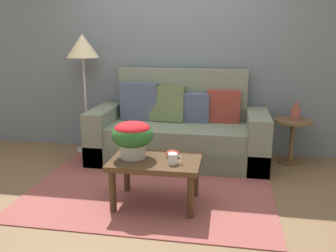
% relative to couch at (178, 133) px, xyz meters
% --- Properties ---
extents(ground_plane, '(14.00, 14.00, 0.00)m').
position_rel_couch_xyz_m(ground_plane, '(-0.14, -0.84, -0.35)').
color(ground_plane, brown).
extents(wall_back, '(6.40, 0.12, 2.84)m').
position_rel_couch_xyz_m(wall_back, '(-0.14, 0.47, 1.07)').
color(wall_back, slate).
rests_on(wall_back, ground).
extents(area_rug, '(2.42, 1.97, 0.01)m').
position_rel_couch_xyz_m(area_rug, '(-0.14, -0.87, -0.35)').
color(area_rug, '#994C47').
rests_on(area_rug, ground).
extents(couch, '(2.14, 0.87, 1.12)m').
position_rel_couch_xyz_m(couch, '(0.00, 0.00, 0.00)').
color(couch, '#626B59').
rests_on(couch, ground).
extents(coffee_table, '(0.81, 0.57, 0.44)m').
position_rel_couch_xyz_m(coffee_table, '(-0.03, -1.25, 0.02)').
color(coffee_table, '#442D1B').
rests_on(coffee_table, ground).
extents(side_table, '(0.45, 0.45, 0.54)m').
position_rel_couch_xyz_m(side_table, '(1.38, 0.13, 0.03)').
color(side_table, brown).
rests_on(side_table, ground).
extents(floor_lamp, '(0.42, 0.42, 1.55)m').
position_rel_couch_xyz_m(floor_lamp, '(-1.27, 0.16, 0.96)').
color(floor_lamp, '#B2B2B7').
rests_on(floor_lamp, ground).
extents(potted_plant, '(0.38, 0.38, 0.34)m').
position_rel_couch_xyz_m(potted_plant, '(-0.24, -1.24, 0.30)').
color(potted_plant, '#B7B2A8').
rests_on(potted_plant, coffee_table).
extents(coffee_mug, '(0.13, 0.09, 0.09)m').
position_rel_couch_xyz_m(coffee_mug, '(0.15, -1.35, 0.14)').
color(coffee_mug, white).
rests_on(coffee_mug, coffee_table).
extents(snack_bowl, '(0.12, 0.12, 0.06)m').
position_rel_couch_xyz_m(snack_bowl, '(0.11, -1.17, 0.13)').
color(snack_bowl, '#B2382D').
rests_on(snack_bowl, coffee_table).
extents(table_vase, '(0.11, 0.11, 0.21)m').
position_rel_couch_xyz_m(table_vase, '(1.40, 0.13, 0.28)').
color(table_vase, '#934C42').
rests_on(table_vase, side_table).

